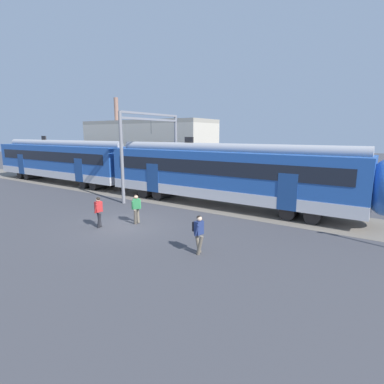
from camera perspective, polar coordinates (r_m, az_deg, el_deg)
ground_plane at (r=17.12m, az=-12.55°, el=-6.07°), size 160.00×160.00×0.00m
track_bed at (r=27.87m, az=-14.82°, el=0.43°), size 80.00×4.40×0.01m
commuter_train at (r=25.75m, az=-11.37°, el=4.80°), size 38.05×3.07×4.73m
pedestrian_red at (r=16.75m, az=-17.36°, el=-3.28°), size 0.63×0.58×1.67m
pedestrian_green at (r=16.95m, az=-10.57°, el=-2.70°), size 0.52×0.67×1.67m
pedestrian_navy at (r=12.53m, az=1.25°, el=-7.44°), size 0.62×0.60×1.67m
catenary_gantry at (r=24.09m, az=-7.73°, el=9.41°), size 0.24×6.64×6.53m
background_building at (r=34.92m, az=-8.53°, el=8.05°), size 15.90×5.00×9.20m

